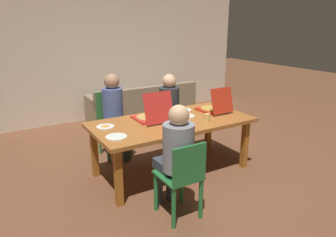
{
  "coord_description": "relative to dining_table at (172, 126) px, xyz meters",
  "views": [
    {
      "loc": [
        -2.05,
        -3.32,
        1.99
      ],
      "look_at": [
        0.0,
        0.1,
        0.73
      ],
      "focal_mm": 33.41,
      "sensor_mm": 36.0,
      "label": 1
    }
  ],
  "objects": [
    {
      "name": "back_wall",
      "position": [
        0.0,
        2.97,
        0.72
      ],
      "size": [
        6.88,
        0.12,
        2.76
      ],
      "primitive_type": "cube",
      "color": "beige",
      "rests_on": "ground"
    },
    {
      "name": "pizza_box_1",
      "position": [
        -0.22,
        0.16,
        0.13
      ],
      "size": [
        0.4,
        0.5,
        0.41
      ],
      "color": "red",
      "rests_on": "dining_table"
    },
    {
      "name": "chair_1",
      "position": [
        0.48,
        0.94,
        -0.18
      ],
      "size": [
        0.43,
        0.38,
        0.86
      ],
      "color": "brown",
      "rests_on": "ground"
    },
    {
      "name": "dining_table",
      "position": [
        0.0,
        0.0,
        0.0
      ],
      "size": [
        2.1,
        1.04,
        0.73
      ],
      "color": "#A4602A",
      "rests_on": "ground"
    },
    {
      "name": "drinking_glass_2",
      "position": [
        0.36,
        -0.28,
        0.13
      ],
      "size": [
        0.07,
        0.07,
        0.11
      ],
      "primitive_type": "cylinder",
      "color": "#E0C262",
      "rests_on": "dining_table"
    },
    {
      "name": "chair_0",
      "position": [
        -0.47,
        0.98,
        -0.14
      ],
      "size": [
        0.41,
        0.42,
        0.97
      ],
      "color": "#367138",
      "rests_on": "ground"
    },
    {
      "name": "drinking_glass_1",
      "position": [
        0.02,
        -0.13,
        0.12
      ],
      "size": [
        0.08,
        0.08,
        0.1
      ],
      "primitive_type": "cylinder",
      "color": "#B54B28",
      "rests_on": "dining_table"
    },
    {
      "name": "plate_0",
      "position": [
        -0.86,
        -0.21,
        0.08
      ],
      "size": [
        0.24,
        0.24,
        0.01
      ],
      "color": "white",
      "rests_on": "dining_table"
    },
    {
      "name": "drinking_glass_0",
      "position": [
        -0.12,
        -0.39,
        0.14
      ],
      "size": [
        0.06,
        0.06,
        0.14
      ],
      "primitive_type": "cylinder",
      "color": "#E1C35F",
      "rests_on": "dining_table"
    },
    {
      "name": "person_1",
      "position": [
        0.48,
        0.81,
        0.04
      ],
      "size": [
        0.33,
        0.49,
        1.18
      ],
      "color": "#313C38",
      "rests_on": "ground"
    },
    {
      "name": "plate_2",
      "position": [
        -0.84,
        0.19,
        0.08
      ],
      "size": [
        0.22,
        0.22,
        0.03
      ],
      "color": "white",
      "rests_on": "dining_table"
    },
    {
      "name": "person_2",
      "position": [
        -0.47,
        -0.83,
        0.05
      ],
      "size": [
        0.32,
        0.49,
        1.21
      ],
      "color": "#333C45",
      "rests_on": "ground"
    },
    {
      "name": "ground_plane",
      "position": [
        0.0,
        0.0,
        -0.66
      ],
      "size": [
        20.0,
        20.0,
        0.0
      ],
      "primitive_type": "plane",
      "color": "brown"
    },
    {
      "name": "plate_1",
      "position": [
        0.27,
        0.05,
        0.08
      ],
      "size": [
        0.21,
        0.21,
        0.03
      ],
      "color": "white",
      "rests_on": "dining_table"
    },
    {
      "name": "plate_3",
      "position": [
        0.39,
        0.33,
        0.08
      ],
      "size": [
        0.26,
        0.26,
        0.03
      ],
      "color": "white",
      "rests_on": "dining_table"
    },
    {
      "name": "couch",
      "position": [
        0.68,
        2.25,
        -0.38
      ],
      "size": [
        2.17,
        0.76,
        0.76
      ],
      "color": "#84765B",
      "rests_on": "ground"
    },
    {
      "name": "pizza_box_0",
      "position": [
        0.74,
        0.07,
        0.12
      ],
      "size": [
        0.36,
        0.45,
        0.37
      ],
      "color": "#B42915",
      "rests_on": "dining_table"
    },
    {
      "name": "person_0",
      "position": [
        -0.47,
        0.84,
        0.08
      ],
      "size": [
        0.3,
        0.47,
        1.27
      ],
      "color": "#2C3F35",
      "rests_on": "ground"
    },
    {
      "name": "chair_2",
      "position": [
        -0.47,
        -0.96,
        -0.2
      ],
      "size": [
        0.4,
        0.43,
        0.86
      ],
      "color": "#257037",
      "rests_on": "ground"
    }
  ]
}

